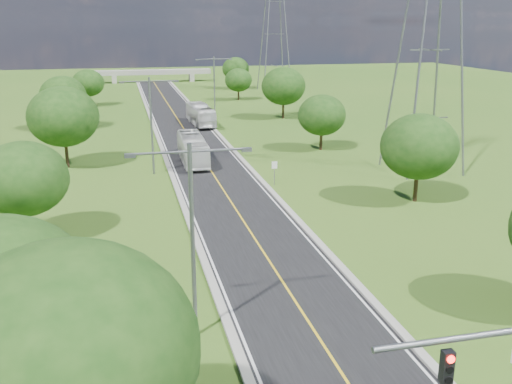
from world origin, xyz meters
TOP-DOWN VIEW (x-y plane):
  - ground at (0.00, 60.00)m, footprint 260.00×260.00m
  - road at (0.00, 66.00)m, footprint 8.00×150.00m
  - curb_left at (-4.25, 66.00)m, footprint 0.50×150.00m
  - curb_right at (4.25, 66.00)m, footprint 0.50×150.00m
  - speed_limit_sign at (5.20, 37.98)m, footprint 0.55×0.09m
  - overpass at (0.00, 140.00)m, footprint 30.00×3.00m
  - streetlight_near_left at (-6.00, 12.00)m, footprint 5.90×0.25m
  - streetlight_mid_left at (-6.00, 45.00)m, footprint 5.90×0.25m
  - streetlight_far_right at (6.00, 78.00)m, footprint 5.90×0.25m
  - power_tower_near at (22.00, 40.00)m, footprint 9.00×6.40m
  - power_tower_far at (26.00, 115.00)m, footprint 9.00×6.40m
  - tree_la at (-14.00, 8.00)m, footprint 7.14×7.14m
  - tree_lb at (-16.00, 28.00)m, footprint 6.30×6.30m
  - tree_lc at (-15.00, 50.00)m, footprint 7.56×7.56m
  - tree_ld at (-17.00, 74.00)m, footprint 6.72×6.72m
  - tree_le at (-14.50, 98.00)m, footprint 5.88×5.88m
  - tree_lf at (-11.00, 2.00)m, footprint 7.98×7.98m
  - tree_rb at (16.00, 30.00)m, footprint 6.72×6.72m
  - tree_rc at (15.00, 52.00)m, footprint 5.88×5.88m
  - tree_rd at (17.00, 76.00)m, footprint 7.14×7.14m
  - tree_re at (14.50, 100.00)m, footprint 5.46×5.46m
  - tree_rf at (18.00, 120.00)m, footprint 6.30×6.30m
  - bus_outbound at (2.94, 72.92)m, footprint 3.18×11.32m
  - bus_inbound at (-1.35, 49.09)m, footprint 2.78×11.04m

SIDE VIEW (x-z plane):
  - ground at x=0.00m, z-range 0.00..0.00m
  - road at x=0.00m, z-range 0.00..0.06m
  - curb_left at x=-4.25m, z-range 0.00..0.22m
  - curb_right at x=4.25m, z-range 0.00..0.22m
  - bus_inbound at x=-1.35m, z-range 0.06..3.12m
  - speed_limit_sign at x=5.20m, z-range 0.40..2.80m
  - bus_outbound at x=2.94m, z-range 0.06..3.18m
  - overpass at x=0.00m, z-range 0.81..4.01m
  - tree_re at x=14.50m, z-range 0.85..7.20m
  - tree_le at x=-14.50m, z-range 0.91..7.75m
  - tree_rc at x=15.00m, z-range 0.91..7.75m
  - tree_lb at x=-16.00m, z-range 0.98..8.31m
  - tree_rf at x=18.00m, z-range 0.98..8.31m
  - tree_ld at x=-17.00m, z-range 1.05..8.86m
  - tree_rb at x=16.00m, z-range 1.05..8.86m
  - tree_la at x=-14.00m, z-range 1.11..9.42m
  - tree_rd at x=17.00m, z-range 1.11..9.42m
  - tree_lc at x=-15.00m, z-range 1.18..9.97m
  - tree_lf at x=-11.00m, z-range 1.24..10.53m
  - streetlight_near_left at x=-6.00m, z-range 0.94..10.94m
  - streetlight_mid_left at x=-6.00m, z-range 0.94..10.94m
  - streetlight_far_right at x=6.00m, z-range 0.94..10.94m
  - power_tower_near at x=22.00m, z-range 0.01..28.01m
  - power_tower_far at x=26.00m, z-range 0.01..28.01m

